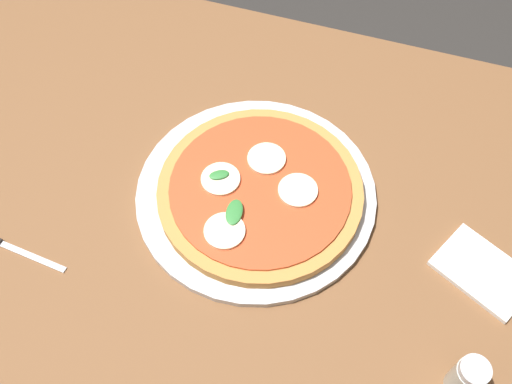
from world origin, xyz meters
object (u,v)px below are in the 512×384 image
Objects in this scene: pepper_shaker at (467,377)px; serving_tray at (256,193)px; napkin at (483,271)px; pizza at (260,191)px; knife at (2,244)px; dining_table at (194,233)px.

serving_tray is at bearing 150.24° from pepper_shaker.
serving_tray is at bearing 176.11° from napkin.
napkin is (0.34, -0.02, -0.02)m from pizza.
knife is at bearing -165.57° from napkin.
dining_table is 0.30m from knife.
serving_tray reaches higher than dining_table.
knife is at bearing -149.96° from pizza.
pizza is at bearing 30.04° from knife.
napkin is at bearing 14.43° from knife.
pizza reaches higher than dining_table.
pepper_shaker is at bearing -19.26° from dining_table.
dining_table is 0.17m from pizza.
napkin is at bearing -3.89° from serving_tray.
pizza reaches higher than napkin.
serving_tray reaches higher than knife.
serving_tray is (0.10, 0.04, 0.11)m from dining_table.
dining_table is 0.46m from napkin.
serving_tray is 0.39m from knife.
napkin is at bearing -3.31° from pizza.
pepper_shaker reaches higher than dining_table.
napkin is at bearing 2.25° from dining_table.
serving_tray is at bearing 22.98° from dining_table.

